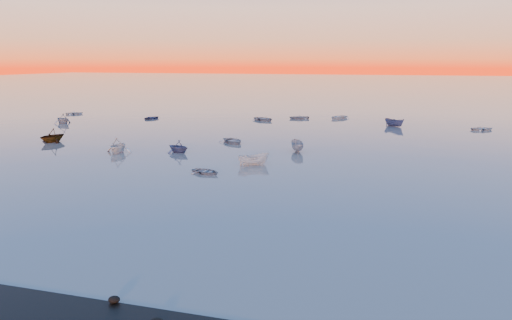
% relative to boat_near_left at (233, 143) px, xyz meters
% --- Properties ---
extents(ground, '(600.00, 600.00, 0.00)m').
position_rel_boat_near_left_xyz_m(ground, '(9.26, 54.71, 0.00)').
color(ground, slate).
rests_on(ground, ground).
extents(mud_lobes, '(140.00, 6.00, 0.07)m').
position_rel_boat_near_left_xyz_m(mud_lobes, '(9.26, -46.29, 0.01)').
color(mud_lobes, black).
rests_on(mud_lobes, ground).
extents(moored_fleet, '(124.00, 58.00, 1.20)m').
position_rel_boat_near_left_xyz_m(moored_fleet, '(9.26, 7.71, 0.00)').
color(moored_fleet, silver).
rests_on(moored_fleet, ground).
extents(boat_near_left, '(4.39, 4.39, 1.10)m').
position_rel_boat_near_left_xyz_m(boat_near_left, '(0.00, 0.00, 0.00)').
color(boat_near_left, gray).
rests_on(boat_near_left, ground).
extents(boat_near_center, '(3.45, 4.04, 1.31)m').
position_rel_boat_near_left_xyz_m(boat_near_center, '(7.44, -14.02, 0.00)').
color(boat_near_center, silver).
rests_on(boat_near_center, ground).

